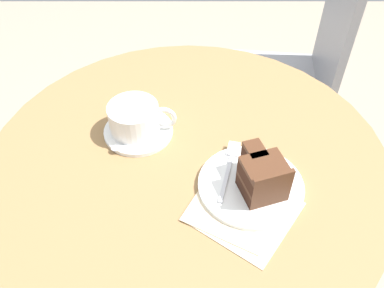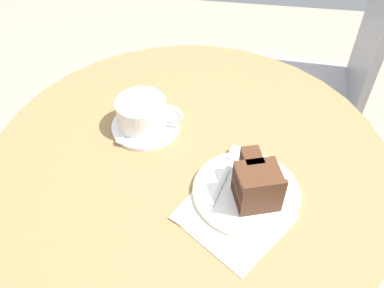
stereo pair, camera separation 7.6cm
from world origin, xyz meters
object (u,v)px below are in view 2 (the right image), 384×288
Objects in this scene: fork at (229,168)px; cafe_chair at (328,77)px; saucer at (146,126)px; cake_slice at (257,184)px; napkin at (231,214)px; coffee_cup at (143,113)px; teaspoon at (134,140)px; cake_plate at (246,192)px.

cafe_chair is (0.29, 0.65, -0.23)m from fork.
fork is at bearing -17.28° from cafe_chair.
cake_slice is at bearing -34.14° from saucer.
cake_slice is 0.07m from napkin.
cafe_chair reaches higher than coffee_cup.
teaspoon is at bearing -32.15° from cafe_chair.
saucer is 1.32× the size of cake_slice.
coffee_cup is 0.27m from cake_plate.
cake_slice is (0.24, -0.16, 0.01)m from coffee_cup.
coffee_cup is (-0.00, 0.00, 0.04)m from saucer.
saucer is 0.21m from fork.
saucer is 0.28m from napkin.
cafe_chair is at bearing 69.95° from cake_plate.
cake_plate is at bearing -128.34° from fork.
cake_plate is (0.22, -0.15, -0.03)m from coffee_cup.
coffee_cup is 0.62× the size of napkin.
cake_plate is at bearing -33.69° from coffee_cup.
cake_slice reaches higher than fork.
fork reaches higher than teaspoon.
coffee_cup is 0.15× the size of cafe_chair.
napkin is (0.20, -0.19, -0.00)m from saucer.
fork is at bearing 97.91° from napkin.
teaspoon reaches higher than cake_plate.
napkin is (0.01, -0.09, -0.01)m from fork.
coffee_cup is 0.28m from cake_slice.
fork is at bearing 130.94° from cake_slice.
cake_slice reaches higher than cake_plate.
coffee_cup is at bearing 159.23° from saucer.
cafe_chair is (0.48, 0.60, -0.22)m from teaspoon.
cafe_chair reaches higher than napkin.
fork reaches higher than saucer.
cake_slice is at bearing -124.79° from fork.
cafe_chair is at bearing 49.07° from coffee_cup.
fork is (-0.05, 0.06, -0.03)m from cake_slice.
fork is (0.19, -0.10, -0.03)m from coffee_cup.
cake_slice is (0.23, -0.16, 0.04)m from saucer.
saucer is 0.05m from teaspoon.
teaspoon reaches higher than napkin.
saucer is at bearing 75.51° from fork.
cake_plate reaches higher than saucer.
coffee_cup is 1.27× the size of cake_slice.
teaspoon is at bearing 145.23° from napkin.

